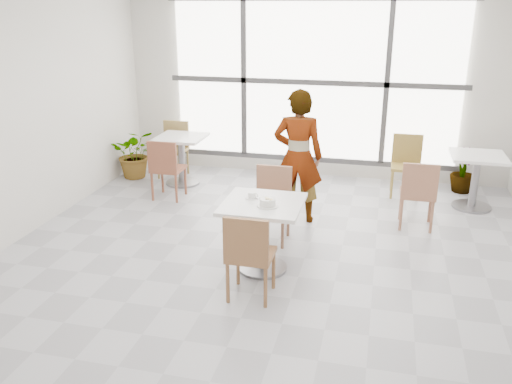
% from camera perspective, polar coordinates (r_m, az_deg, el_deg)
% --- Properties ---
extents(floor, '(7.00, 7.00, 0.00)m').
position_cam_1_polar(floor, '(5.66, 0.73, -8.58)').
color(floor, '#9E9EA5').
rests_on(floor, ground).
extents(wall_back, '(6.00, 0.00, 6.00)m').
position_cam_1_polar(wall_back, '(8.51, 6.18, 11.59)').
color(wall_back, silver).
rests_on(wall_back, ground).
extents(wall_front, '(6.00, 0.00, 6.00)m').
position_cam_1_polar(wall_front, '(2.11, -21.87, -15.74)').
color(wall_front, silver).
rests_on(wall_front, ground).
extents(window, '(4.60, 0.07, 2.52)m').
position_cam_1_polar(window, '(8.45, 6.12, 11.53)').
color(window, white).
rests_on(window, ground).
extents(main_table, '(0.80, 0.80, 0.75)m').
position_cam_1_polar(main_table, '(5.52, 0.71, -3.32)').
color(main_table, white).
rests_on(main_table, ground).
extents(chair_near, '(0.42, 0.42, 0.87)m').
position_cam_1_polar(chair_near, '(4.96, -0.76, -6.37)').
color(chair_near, brown).
rests_on(chair_near, ground).
extents(chair_far, '(0.42, 0.42, 0.87)m').
position_cam_1_polar(chair_far, '(6.26, 1.72, -0.69)').
color(chair_far, '#926248').
rests_on(chair_far, ground).
extents(oatmeal_bowl, '(0.21, 0.21, 0.09)m').
position_cam_1_polar(oatmeal_bowl, '(5.31, 1.24, -1.10)').
color(oatmeal_bowl, silver).
rests_on(oatmeal_bowl, main_table).
extents(coffee_cup, '(0.16, 0.13, 0.07)m').
position_cam_1_polar(coffee_cup, '(5.53, -0.41, -0.39)').
color(coffee_cup, silver).
rests_on(coffee_cup, main_table).
extents(person, '(0.65, 0.45, 1.69)m').
position_cam_1_polar(person, '(6.71, 4.49, 3.77)').
color(person, black).
rests_on(person, ground).
extents(bg_table_left, '(0.70, 0.70, 0.75)m').
position_cam_1_polar(bg_table_left, '(8.28, -7.92, 4.12)').
color(bg_table_left, white).
rests_on(bg_table_left, ground).
extents(bg_table_right, '(0.70, 0.70, 0.75)m').
position_cam_1_polar(bg_table_right, '(7.79, 22.34, 1.82)').
color(bg_table_right, white).
rests_on(bg_table_right, ground).
extents(bg_chair_left_near, '(0.42, 0.42, 0.87)m').
position_cam_1_polar(bg_chair_left_near, '(7.62, -9.57, 2.77)').
color(bg_chair_left_near, brown).
rests_on(bg_chair_left_near, ground).
extents(bg_chair_left_far, '(0.42, 0.42, 0.87)m').
position_cam_1_polar(bg_chair_left_far, '(8.73, -8.68, 4.98)').
color(bg_chair_left_far, olive).
rests_on(bg_chair_left_far, ground).
extents(bg_chair_right_near, '(0.42, 0.42, 0.87)m').
position_cam_1_polar(bg_chair_right_near, '(6.81, 16.88, 0.14)').
color(bg_chair_right_near, '#9F664C').
rests_on(bg_chair_right_near, ground).
extents(bg_chair_right_far, '(0.42, 0.42, 0.87)m').
position_cam_1_polar(bg_chair_right_far, '(8.04, 15.69, 3.20)').
color(bg_chair_right_far, olive).
rests_on(bg_chair_right_far, ground).
extents(plant_left, '(0.89, 0.85, 0.79)m').
position_cam_1_polar(plant_left, '(8.75, -12.70, 4.03)').
color(plant_left, '#53723D').
rests_on(plant_left, ground).
extents(plant_right, '(0.40, 0.40, 0.65)m').
position_cam_1_polar(plant_right, '(8.45, 21.18, 2.13)').
color(plant_right, '#58893D').
rests_on(plant_right, ground).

